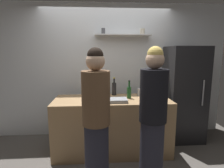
{
  "coord_description": "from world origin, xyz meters",
  "views": [
    {
      "loc": [
        -0.16,
        -2.54,
        1.68
      ],
      "look_at": [
        0.06,
        0.47,
        1.16
      ],
      "focal_mm": 30.27,
      "sensor_mm": 36.0,
      "label": 1
    }
  ],
  "objects_px": {
    "wine_bottle_green_glass": "(129,92)",
    "person_blonde": "(153,117)",
    "wine_bottle_dark_glass": "(114,88)",
    "person_brown_jacket": "(96,120)",
    "water_bottle_plastic": "(145,96)",
    "baking_pan": "(116,100)",
    "refrigerator": "(184,94)",
    "utensil_holder": "(140,92)"
  },
  "relations": [
    {
      "from": "person_blonde",
      "to": "utensil_holder",
      "type": "bearing_deg",
      "value": 175.0
    },
    {
      "from": "utensil_holder",
      "to": "person_brown_jacket",
      "type": "distance_m",
      "value": 1.29
    },
    {
      "from": "refrigerator",
      "to": "wine_bottle_dark_glass",
      "type": "relative_size",
      "value": 5.6
    },
    {
      "from": "person_brown_jacket",
      "to": "person_blonde",
      "type": "distance_m",
      "value": 0.7
    },
    {
      "from": "refrigerator",
      "to": "utensil_holder",
      "type": "xyz_separation_m",
      "value": [
        -0.88,
        -0.18,
        0.09
      ]
    },
    {
      "from": "person_brown_jacket",
      "to": "water_bottle_plastic",
      "type": "bearing_deg",
      "value": -115.11
    },
    {
      "from": "utensil_holder",
      "to": "water_bottle_plastic",
      "type": "height_order",
      "value": "utensil_holder"
    },
    {
      "from": "baking_pan",
      "to": "person_brown_jacket",
      "type": "distance_m",
      "value": 0.72
    },
    {
      "from": "utensil_holder",
      "to": "wine_bottle_green_glass",
      "type": "height_order",
      "value": "wine_bottle_green_glass"
    },
    {
      "from": "refrigerator",
      "to": "wine_bottle_green_glass",
      "type": "xyz_separation_m",
      "value": [
        -1.11,
        -0.35,
        0.13
      ]
    },
    {
      "from": "refrigerator",
      "to": "water_bottle_plastic",
      "type": "height_order",
      "value": "refrigerator"
    },
    {
      "from": "baking_pan",
      "to": "wine_bottle_green_glass",
      "type": "bearing_deg",
      "value": 41.66
    },
    {
      "from": "baking_pan",
      "to": "water_bottle_plastic",
      "type": "bearing_deg",
      "value": -4.09
    },
    {
      "from": "baking_pan",
      "to": "wine_bottle_green_glass",
      "type": "xyz_separation_m",
      "value": [
        0.24,
        0.21,
        0.08
      ]
    },
    {
      "from": "wine_bottle_green_glass",
      "to": "wine_bottle_dark_glass",
      "type": "distance_m",
      "value": 0.35
    },
    {
      "from": "refrigerator",
      "to": "person_brown_jacket",
      "type": "xyz_separation_m",
      "value": [
        -1.65,
        -1.21,
        -0.03
      ]
    },
    {
      "from": "person_blonde",
      "to": "refrigerator",
      "type": "bearing_deg",
      "value": 140.23
    },
    {
      "from": "refrigerator",
      "to": "person_blonde",
      "type": "xyz_separation_m",
      "value": [
        -0.95,
        -1.19,
        -0.02
      ]
    },
    {
      "from": "wine_bottle_dark_glass",
      "to": "person_blonde",
      "type": "distance_m",
      "value": 1.18
    },
    {
      "from": "refrigerator",
      "to": "wine_bottle_dark_glass",
      "type": "height_order",
      "value": "refrigerator"
    },
    {
      "from": "refrigerator",
      "to": "person_blonde",
      "type": "height_order",
      "value": "refrigerator"
    },
    {
      "from": "wine_bottle_dark_glass",
      "to": "person_blonde",
      "type": "height_order",
      "value": "person_blonde"
    },
    {
      "from": "refrigerator",
      "to": "baking_pan",
      "type": "xyz_separation_m",
      "value": [
        -1.35,
        -0.56,
        0.05
      ]
    },
    {
      "from": "wine_bottle_dark_glass",
      "to": "person_brown_jacket",
      "type": "xyz_separation_m",
      "value": [
        -0.31,
        -1.12,
        -0.17
      ]
    },
    {
      "from": "wine_bottle_green_glass",
      "to": "person_blonde",
      "type": "xyz_separation_m",
      "value": [
        0.16,
        -0.83,
        -0.15
      ]
    },
    {
      "from": "person_blonde",
      "to": "wine_bottle_dark_glass",
      "type": "bearing_deg",
      "value": -161.73
    },
    {
      "from": "refrigerator",
      "to": "water_bottle_plastic",
      "type": "bearing_deg",
      "value": -146.5
    },
    {
      "from": "wine_bottle_green_glass",
      "to": "person_brown_jacket",
      "type": "xyz_separation_m",
      "value": [
        -0.54,
        -0.85,
        -0.16
      ]
    },
    {
      "from": "utensil_holder",
      "to": "wine_bottle_green_glass",
      "type": "bearing_deg",
      "value": -143.0
    },
    {
      "from": "baking_pan",
      "to": "water_bottle_plastic",
      "type": "xyz_separation_m",
      "value": [
        0.45,
        -0.03,
        0.07
      ]
    },
    {
      "from": "wine_bottle_green_glass",
      "to": "wine_bottle_dark_glass",
      "type": "bearing_deg",
      "value": 129.89
    },
    {
      "from": "water_bottle_plastic",
      "to": "person_brown_jacket",
      "type": "distance_m",
      "value": 0.98
    },
    {
      "from": "utensil_holder",
      "to": "person_blonde",
      "type": "bearing_deg",
      "value": -93.83
    },
    {
      "from": "utensil_holder",
      "to": "water_bottle_plastic",
      "type": "distance_m",
      "value": 0.42
    },
    {
      "from": "wine_bottle_green_glass",
      "to": "water_bottle_plastic",
      "type": "height_order",
      "value": "wine_bottle_green_glass"
    },
    {
      "from": "utensil_holder",
      "to": "person_brown_jacket",
      "type": "relative_size",
      "value": 0.13
    },
    {
      "from": "refrigerator",
      "to": "person_blonde",
      "type": "distance_m",
      "value": 1.52
    },
    {
      "from": "water_bottle_plastic",
      "to": "person_blonde",
      "type": "distance_m",
      "value": 0.61
    },
    {
      "from": "refrigerator",
      "to": "person_brown_jacket",
      "type": "distance_m",
      "value": 2.04
    },
    {
      "from": "refrigerator",
      "to": "baking_pan",
      "type": "bearing_deg",
      "value": -157.31
    },
    {
      "from": "baking_pan",
      "to": "person_brown_jacket",
      "type": "height_order",
      "value": "person_brown_jacket"
    },
    {
      "from": "person_blonde",
      "to": "baking_pan",
      "type": "bearing_deg",
      "value": -148.45
    }
  ]
}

